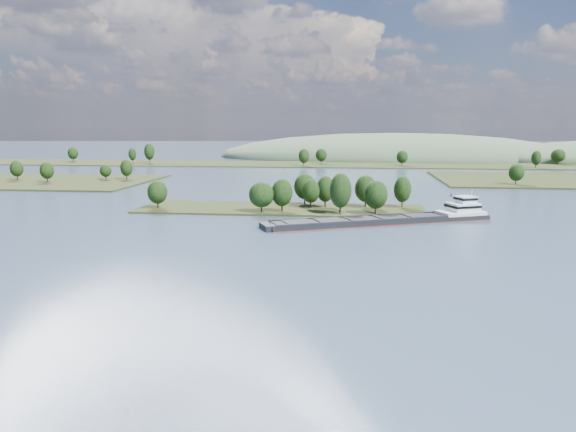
# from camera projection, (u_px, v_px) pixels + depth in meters

# --- Properties ---
(ground) EXTENTS (1800.00, 1800.00, 0.00)m
(ground) POSITION_uv_depth(u_px,v_px,m) (249.00, 246.00, 138.01)
(ground) COLOR #36495D
(ground) RESTS_ON ground
(tree_island) EXTENTS (100.00, 30.64, 14.74)m
(tree_island) POSITION_uv_depth(u_px,v_px,m) (300.00, 199.00, 194.01)
(tree_island) COLOR #242D14
(tree_island) RESTS_ON ground
(back_shoreline) EXTENTS (900.00, 60.00, 16.06)m
(back_shoreline) POSITION_uv_depth(u_px,v_px,m) (331.00, 164.00, 411.04)
(back_shoreline) COLOR #242D14
(back_shoreline) RESTS_ON ground
(hill_west) EXTENTS (320.00, 160.00, 44.00)m
(hill_west) POSITION_uv_depth(u_px,v_px,m) (394.00, 158.00, 503.31)
(hill_west) COLOR #445B3F
(hill_west) RESTS_ON ground
(cargo_barge) EXTENTS (69.81, 37.55, 9.83)m
(cargo_barge) POSITION_uv_depth(u_px,v_px,m) (395.00, 218.00, 170.67)
(cargo_barge) COLOR black
(cargo_barge) RESTS_ON ground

